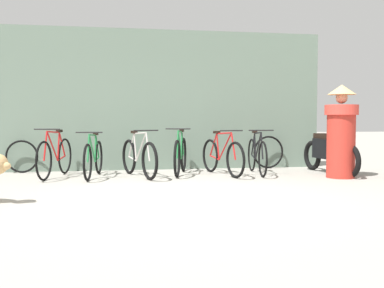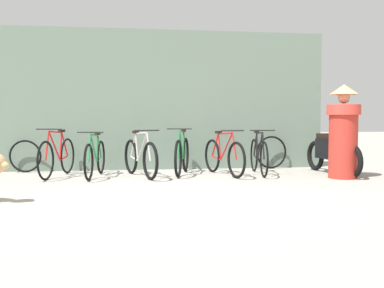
{
  "view_description": "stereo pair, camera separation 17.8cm",
  "coord_description": "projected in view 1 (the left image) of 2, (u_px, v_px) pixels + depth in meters",
  "views": [
    {
      "loc": [
        -0.77,
        -5.81,
        1.05
      ],
      "look_at": [
        0.44,
        1.41,
        0.65
      ],
      "focal_mm": 42.0,
      "sensor_mm": 36.0,
      "label": 1
    },
    {
      "loc": [
        -0.59,
        -5.83,
        1.05
      ],
      "look_at": [
        0.44,
        1.41,
        0.65
      ],
      "focal_mm": 42.0,
      "sensor_mm": 36.0,
      "label": 2
    }
  ],
  "objects": [
    {
      "name": "shop_wall_back",
      "position": [
        154.0,
        100.0,
        9.42
      ],
      "size": [
        7.21,
        0.2,
        2.92
      ],
      "color": "slate",
      "rests_on": "ground"
    },
    {
      "name": "motorcycle",
      "position": [
        330.0,
        151.0,
        8.68
      ],
      "size": [
        0.58,
        1.94,
        1.09
      ],
      "rotation": [
        0.0,
        0.0,
        -1.49
      ],
      "color": "black",
      "rests_on": "ground"
    },
    {
      "name": "person_in_robes",
      "position": [
        341.0,
        131.0,
        8.06
      ],
      "size": [
        0.63,
        0.63,
        1.67
      ],
      "rotation": [
        0.0,
        0.0,
        3.07
      ],
      "color": "#B72D23",
      "rests_on": "ground"
    },
    {
      "name": "ground_plane",
      "position": [
        177.0,
        199.0,
        5.9
      ],
      "size": [
        60.0,
        60.0,
        0.0
      ],
      "primitive_type": "plane",
      "color": "#9E998E"
    },
    {
      "name": "bicycle_1",
      "position": [
        94.0,
        158.0,
        8.16
      ],
      "size": [
        0.46,
        1.68,
        0.84
      ],
      "rotation": [
        0.0,
        0.0,
        -1.71
      ],
      "color": "black",
      "rests_on": "ground"
    },
    {
      "name": "bicycle_3",
      "position": [
        180.0,
        155.0,
        8.59
      ],
      "size": [
        0.55,
        1.62,
        0.89
      ],
      "rotation": [
        0.0,
        0.0,
        -1.83
      ],
      "color": "black",
      "rests_on": "ground"
    },
    {
      "name": "bicycle_5",
      "position": [
        257.0,
        155.0,
        8.62
      ],
      "size": [
        0.46,
        1.65,
        0.86
      ],
      "rotation": [
        0.0,
        0.0,
        -1.67
      ],
      "color": "black",
      "rests_on": "ground"
    },
    {
      "name": "spare_tire_left",
      "position": [
        22.0,
        157.0,
        8.81
      ],
      "size": [
        0.65,
        0.13,
        0.65
      ],
      "rotation": [
        0.0,
        0.0,
        -0.14
      ],
      "color": "black",
      "rests_on": "ground"
    },
    {
      "name": "spare_tire_right",
      "position": [
        268.0,
        152.0,
        9.63
      ],
      "size": [
        0.7,
        0.13,
        0.7
      ],
      "rotation": [
        0.0,
        0.0,
        0.13
      ],
      "color": "black",
      "rests_on": "ground"
    },
    {
      "name": "bicycle_2",
      "position": [
        139.0,
        158.0,
        8.2
      ],
      "size": [
        0.63,
        1.62,
        0.87
      ],
      "rotation": [
        0.0,
        0.0,
        -1.25
      ],
      "color": "black",
      "rests_on": "ground"
    },
    {
      "name": "bicycle_0",
      "position": [
        55.0,
        157.0,
        8.18
      ],
      "size": [
        0.53,
        1.68,
        0.89
      ],
      "rotation": [
        0.0,
        0.0,
        -1.8
      ],
      "color": "black",
      "rests_on": "ground"
    },
    {
      "name": "bicycle_4",
      "position": [
        222.0,
        156.0,
        8.48
      ],
      "size": [
        0.54,
        1.65,
        0.86
      ],
      "rotation": [
        0.0,
        0.0,
        -1.33
      ],
      "color": "black",
      "rests_on": "ground"
    }
  ]
}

